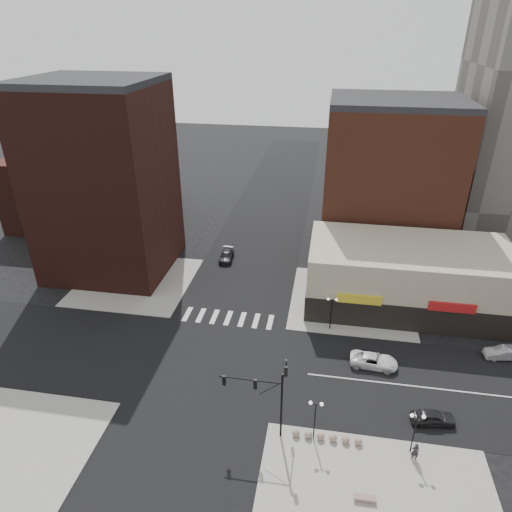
# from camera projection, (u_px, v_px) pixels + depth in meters

# --- Properties ---
(ground) EXTENTS (240.00, 240.00, 0.00)m
(ground) POSITION_uv_depth(u_px,v_px,m) (212.00, 363.00, 47.67)
(ground) COLOR black
(ground) RESTS_ON ground
(road_ew) EXTENTS (200.00, 14.00, 0.02)m
(road_ew) POSITION_uv_depth(u_px,v_px,m) (212.00, 363.00, 47.66)
(road_ew) COLOR black
(road_ew) RESTS_ON ground
(road_ns) EXTENTS (14.00, 200.00, 0.02)m
(road_ns) POSITION_uv_depth(u_px,v_px,m) (212.00, 363.00, 47.66)
(road_ns) COLOR black
(road_ns) RESTS_ON ground
(sidewalk_nw) EXTENTS (15.00, 15.00, 0.12)m
(sidewalk_nw) POSITION_uv_depth(u_px,v_px,m) (136.00, 281.00, 62.47)
(sidewalk_nw) COLOR gray
(sidewalk_nw) RESTS_ON ground
(sidewalk_ne) EXTENTS (15.00, 15.00, 0.12)m
(sidewalk_ne) POSITION_uv_depth(u_px,v_px,m) (351.00, 301.00, 58.19)
(sidewalk_ne) COLOR gray
(sidewalk_ne) RESTS_ON ground
(building_nw) EXTENTS (16.00, 15.00, 25.00)m
(building_nw) POSITION_uv_depth(u_px,v_px,m) (105.00, 183.00, 60.91)
(building_nw) COLOR #361611
(building_nw) RESTS_ON ground
(building_nw_low) EXTENTS (20.00, 18.00, 12.00)m
(building_nw_low) POSITION_uv_depth(u_px,v_px,m) (81.00, 187.00, 79.39)
(building_nw_low) COLOR #361611
(building_nw_low) RESTS_ON ground
(building_ne_midrise) EXTENTS (18.00, 15.00, 22.00)m
(building_ne_midrise) POSITION_uv_depth(u_px,v_px,m) (388.00, 183.00, 65.62)
(building_ne_midrise) COLOR brown
(building_ne_midrise) RESTS_ON ground
(building_ne_row) EXTENTS (24.20, 12.20, 8.00)m
(building_ne_row) POSITION_uv_depth(u_px,v_px,m) (407.00, 281.00, 56.18)
(building_ne_row) COLOR #BDB096
(building_ne_row) RESTS_ON ground
(traffic_signal) EXTENTS (5.59, 3.09, 7.77)m
(traffic_signal) POSITION_uv_depth(u_px,v_px,m) (271.00, 389.00, 37.46)
(traffic_signal) COLOR black
(traffic_signal) RESTS_ON ground
(street_lamp_se_a) EXTENTS (1.22, 0.32, 4.16)m
(street_lamp_se_a) POSITION_uv_depth(u_px,v_px,m) (315.00, 411.00, 37.52)
(street_lamp_se_a) COLOR black
(street_lamp_se_a) RESTS_ON sidewalk_se
(street_lamp_se_b) EXTENTS (1.22, 0.32, 4.16)m
(street_lamp_se_b) POSITION_uv_depth(u_px,v_px,m) (416.00, 424.00, 36.34)
(street_lamp_se_b) COLOR black
(street_lamp_se_b) RESTS_ON sidewalk_se
(street_lamp_ne) EXTENTS (1.22, 0.32, 4.16)m
(street_lamp_ne) POSITION_uv_depth(u_px,v_px,m) (332.00, 305.00, 51.38)
(street_lamp_ne) COLOR black
(street_lamp_ne) RESTS_ON sidewalk_ne
(bollard_row) EXTENTS (5.90, 0.65, 0.65)m
(bollard_row) POSITION_uv_depth(u_px,v_px,m) (327.00, 437.00, 38.67)
(bollard_row) COLOR gray
(bollard_row) RESTS_ON sidewalk_se
(white_suv) EXTENTS (4.98, 2.56, 1.34)m
(white_suv) POSITION_uv_depth(u_px,v_px,m) (374.00, 361.00, 47.01)
(white_suv) COLOR white
(white_suv) RESTS_ON ground
(dark_sedan_east) EXTENTS (4.02, 2.04, 1.31)m
(dark_sedan_east) POSITION_uv_depth(u_px,v_px,m) (433.00, 417.00, 40.32)
(dark_sedan_east) COLOR black
(dark_sedan_east) RESTS_ON ground
(silver_sedan) EXTENTS (4.13, 1.88, 1.32)m
(silver_sedan) POSITION_uv_depth(u_px,v_px,m) (504.00, 353.00, 48.10)
(silver_sedan) COLOR #9B9A9F
(silver_sedan) RESTS_ON ground
(dark_sedan_north) EXTENTS (2.14, 4.66, 1.32)m
(dark_sedan_north) POSITION_uv_depth(u_px,v_px,m) (227.00, 256.00, 67.92)
(dark_sedan_north) COLOR black
(dark_sedan_north) RESTS_ON ground
(pedestrian) EXTENTS (0.65, 0.43, 1.74)m
(pedestrian) POSITION_uv_depth(u_px,v_px,m) (415.00, 451.00, 36.73)
(pedestrian) COLOR #242227
(pedestrian) RESTS_ON sidewalk_se
(stone_bench) EXTENTS (1.64, 0.53, 0.38)m
(stone_bench) POSITION_uv_depth(u_px,v_px,m) (365.00, 499.00, 33.83)
(stone_bench) COLOR #8E6D62
(stone_bench) RESTS_ON sidewalk_se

